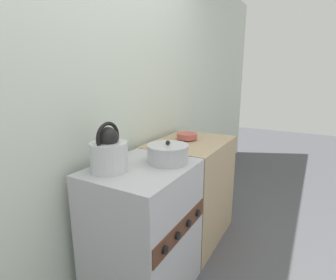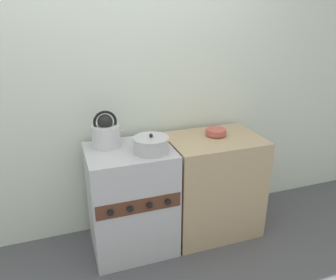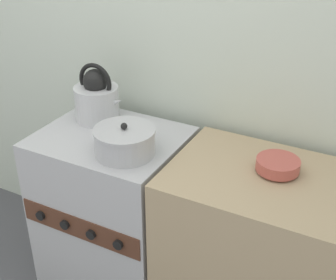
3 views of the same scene
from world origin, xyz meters
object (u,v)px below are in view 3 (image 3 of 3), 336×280
Objects in this scene: enamel_bowl at (278,165)px; kettle at (97,99)px; stove at (115,214)px; cooking_pot at (125,141)px.

kettle is at bearing 176.35° from enamel_bowl.
kettle is at bearing 140.26° from stove.
enamel_bowl reaches higher than stove.
stove is at bearing -39.74° from kettle.
kettle reaches higher than enamel_bowl.
stove is 5.07× the size of enamel_bowl.
cooking_pot reaches higher than enamel_bowl.
stove is 3.34× the size of cooking_pot.
cooking_pot is (0.29, -0.21, -0.05)m from kettle.
cooking_pot is (0.14, -0.10, 0.49)m from stove.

